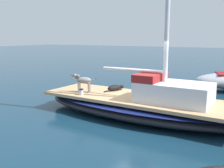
% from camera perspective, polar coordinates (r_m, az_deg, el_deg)
% --- Properties ---
extents(ground_plane, '(120.00, 120.00, 0.00)m').
position_cam_1_polar(ground_plane, '(8.68, 5.80, -7.17)').
color(ground_plane, '#143347').
extents(sailboat_main, '(2.77, 7.32, 0.66)m').
position_cam_1_polar(sailboat_main, '(8.58, 5.84, -5.04)').
color(sailboat_main, black).
rests_on(sailboat_main, ground).
extents(mast_main, '(0.14, 2.27, 6.44)m').
position_cam_1_polar(mast_main, '(8.03, 11.21, 16.80)').
color(mast_main, silver).
rests_on(mast_main, sailboat_main).
extents(cabin_house, '(1.48, 2.27, 0.84)m').
position_cam_1_polar(cabin_house, '(8.02, 13.12, -1.44)').
color(cabin_house, silver).
rests_on(cabin_house, sailboat_main).
extents(dog_grey, '(0.45, 0.89, 0.70)m').
position_cam_1_polar(dog_grey, '(9.17, -6.57, 0.73)').
color(dog_grey, gray).
rests_on(dog_grey, sailboat_main).
extents(dog_black, '(0.92, 0.45, 0.22)m').
position_cam_1_polar(dog_black, '(9.44, 0.65, -0.86)').
color(dog_black, black).
rests_on(dog_black, sailboat_main).
extents(deck_winch, '(0.16, 0.16, 0.21)m').
position_cam_1_polar(deck_winch, '(8.84, -6.88, -1.78)').
color(deck_winch, '#B7B7BC').
rests_on(deck_winch, sailboat_main).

